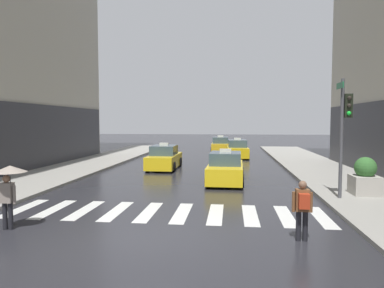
{
  "coord_description": "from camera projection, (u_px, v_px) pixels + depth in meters",
  "views": [
    {
      "loc": [
        2.31,
        -9.02,
        3.24
      ],
      "look_at": [
        0.4,
        8.0,
        2.14
      ],
      "focal_mm": 32.44,
      "sensor_mm": 36.0,
      "label": 1
    }
  ],
  "objects": [
    {
      "name": "taxi_lead",
      "position": [
        225.0,
        169.0,
        18.52
      ],
      "size": [
        2.01,
        4.58,
        1.8
      ],
      "color": "yellow",
      "rests_on": "ground"
    },
    {
      "name": "traffic_light_pole",
      "position": [
        344.0,
        121.0,
        13.86
      ],
      "size": [
        0.44,
        0.84,
        4.8
      ],
      "color": "#47474C",
      "rests_on": "curb_right"
    },
    {
      "name": "crosswalk_markings",
      "position": [
        165.0,
        212.0,
        12.39
      ],
      "size": [
        11.3,
        2.8,
        0.01
      ],
      "color": "silver",
      "rests_on": "ground"
    },
    {
      "name": "taxi_third",
      "position": [
        237.0,
        150.0,
        31.11
      ],
      "size": [
        2.05,
        4.6,
        1.8
      ],
      "color": "yellow",
      "rests_on": "ground"
    },
    {
      "name": "ground_plane",
      "position": [
        145.0,
        241.0,
        9.41
      ],
      "size": [
        160.0,
        160.0,
        0.0
      ],
      "primitive_type": "plane",
      "color": "#26262B"
    },
    {
      "name": "pedestrian_with_backpack",
      "position": [
        302.0,
        206.0,
        9.35
      ],
      "size": [
        0.55,
        0.43,
        1.65
      ],
      "color": "black",
      "rests_on": "ground"
    },
    {
      "name": "planter_near_corner",
      "position": [
        365.0,
        178.0,
        14.7
      ],
      "size": [
        1.1,
        1.1,
        1.6
      ],
      "color": "#A8A399",
      "rests_on": "curb_right"
    },
    {
      "name": "taxi_fourth",
      "position": [
        220.0,
        145.0,
        36.77
      ],
      "size": [
        1.99,
        4.57,
        1.8
      ],
      "color": "gold",
      "rests_on": "ground"
    },
    {
      "name": "pedestrian_with_umbrella",
      "position": [
        9.0,
        180.0,
        10.33
      ],
      "size": [
        0.96,
        0.96,
        1.94
      ],
      "color": "black",
      "rests_on": "ground"
    },
    {
      "name": "taxi_second",
      "position": [
        164.0,
        158.0,
        23.78
      ],
      "size": [
        1.95,
        4.55,
        1.8
      ],
      "color": "yellow",
      "rests_on": "ground"
    }
  ]
}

